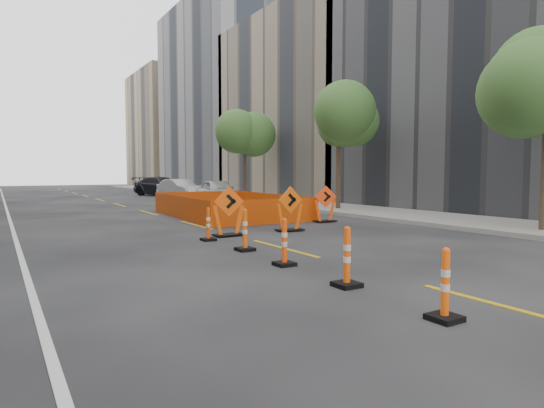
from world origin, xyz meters
TOP-DOWN VIEW (x-y plane):
  - ground_plane at (0.00, 0.00)m, footprint 140.00×140.00m
  - sidewalk_right at (9.00, 12.00)m, footprint 4.00×90.00m
  - bld_right_c at (17.00, 23.80)m, footprint 12.00×16.00m
  - bld_right_d at (17.00, 40.20)m, footprint 12.00×18.00m
  - bld_right_e at (17.00, 58.60)m, footprint 12.00×14.00m
  - tree_r_b at (8.40, 12.00)m, footprint 2.80×2.80m
  - tree_r_c at (8.40, 22.00)m, footprint 2.80×2.80m
  - channelizer_2 at (-1.26, -1.86)m, footprint 0.38×0.38m
  - channelizer_3 at (-1.19, 0.16)m, footprint 0.41×0.41m
  - channelizer_4 at (-1.15, 2.18)m, footprint 0.39×0.39m
  - channelizer_5 at (-1.01, 4.20)m, footprint 0.41×0.41m
  - channelizer_6 at (-1.11, 6.22)m, footprint 0.38×0.38m
  - chevron_sign_left at (-0.22, 6.74)m, footprint 1.12×0.80m
  - chevron_sign_center at (2.02, 6.75)m, footprint 1.01×0.63m
  - chevron_sign_right at (4.70, 8.30)m, footprint 1.10×0.89m
  - safety_fence at (2.57, 12.59)m, footprint 4.83×7.80m
  - parked_car_near at (5.74, 20.63)m, footprint 2.28×4.65m
  - parked_car_mid at (5.11, 25.68)m, footprint 2.25×4.62m
  - parked_car_far at (5.51, 31.20)m, footprint 4.22×5.84m

SIDE VIEW (x-z plane):
  - ground_plane at x=0.00m, z-range 0.00..0.00m
  - sidewalk_right at x=9.00m, z-range 0.00..0.15m
  - safety_fence at x=2.57m, z-range 0.00..0.95m
  - channelizer_6 at x=-1.11m, z-range 0.00..0.96m
  - channelizer_2 at x=-1.26m, z-range 0.00..0.97m
  - channelizer_4 at x=-1.15m, z-range 0.00..1.00m
  - channelizer_3 at x=-1.19m, z-range 0.00..1.04m
  - channelizer_5 at x=-1.01m, z-range 0.00..1.05m
  - chevron_sign_right at x=4.70m, z-range 0.00..1.43m
  - parked_car_mid at x=5.11m, z-range 0.00..1.46m
  - chevron_sign_center at x=2.02m, z-range 0.00..1.49m
  - chevron_sign_left at x=-0.22m, z-range 0.00..1.52m
  - parked_car_near at x=5.74m, z-range 0.00..1.53m
  - parked_car_far at x=5.51m, z-range 0.00..1.57m
  - tree_r_b at x=8.40m, z-range 1.55..7.50m
  - tree_r_c at x=8.40m, z-range 1.55..7.50m
  - bld_right_c at x=17.00m, z-range 0.00..14.00m
  - bld_right_e at x=17.00m, z-range 0.00..16.00m
  - bld_right_d at x=17.00m, z-range 0.00..20.00m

